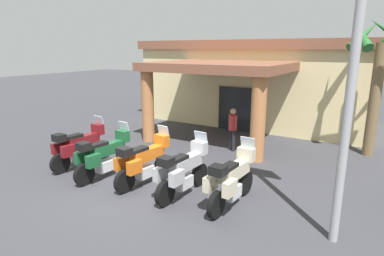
# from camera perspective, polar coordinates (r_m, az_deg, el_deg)

# --- Properties ---
(ground_plane) EXTENTS (80.00, 80.00, 0.00)m
(ground_plane) POSITION_cam_1_polar(r_m,az_deg,el_deg) (9.49, -10.59, -10.44)
(ground_plane) COLOR #38383D
(motel_building) EXTENTS (11.98, 10.07, 4.28)m
(motel_building) POSITION_cam_1_polar(r_m,az_deg,el_deg) (17.87, 11.37, 8.22)
(motel_building) COLOR beige
(motel_building) RESTS_ON ground_plane
(motorcycle_maroon) EXTENTS (0.74, 2.21, 1.61)m
(motorcycle_maroon) POSITION_cam_1_polar(r_m,az_deg,el_deg) (11.34, -19.35, -3.16)
(motorcycle_maroon) COLOR black
(motorcycle_maroon) RESTS_ON ground_plane
(motorcycle_green) EXTENTS (0.74, 2.21, 1.61)m
(motorcycle_green) POSITION_cam_1_polar(r_m,az_deg,el_deg) (10.20, -15.35, -4.75)
(motorcycle_green) COLOR black
(motorcycle_green) RESTS_ON ground_plane
(motorcycle_orange) EXTENTS (0.80, 2.21, 1.61)m
(motorcycle_orange) POSITION_cam_1_polar(r_m,az_deg,el_deg) (9.46, -8.57, -5.87)
(motorcycle_orange) COLOR black
(motorcycle_orange) RESTS_ON ground_plane
(motorcycle_silver) EXTENTS (0.74, 2.21, 1.61)m
(motorcycle_silver) POSITION_cam_1_polar(r_m,az_deg,el_deg) (8.66, -1.65, -7.61)
(motorcycle_silver) COLOR black
(motorcycle_silver) RESTS_ON ground_plane
(motorcycle_cream) EXTENTS (0.74, 2.21, 1.61)m
(motorcycle_cream) POSITION_cam_1_polar(r_m,az_deg,el_deg) (8.16, 7.08, -9.09)
(motorcycle_cream) COLOR black
(motorcycle_cream) RESTS_ON ground_plane
(pedestrian) EXTENTS (0.44, 0.35, 1.67)m
(pedestrian) POSITION_cam_1_polar(r_m,az_deg,el_deg) (12.45, 7.22, 0.27)
(pedestrian) COLOR black
(pedestrian) RESTS_ON ground_plane
(palm_tree_near_portico) EXTENTS (2.27, 2.27, 4.99)m
(palm_tree_near_portico) POSITION_cam_1_polar(r_m,az_deg,el_deg) (13.22, 30.41, 10.26)
(palm_tree_near_portico) COLOR brown
(palm_tree_near_portico) RESTS_ON ground_plane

